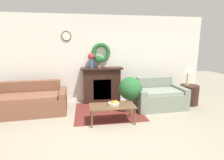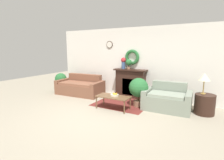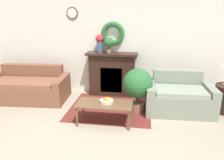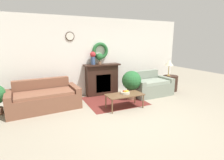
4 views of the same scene
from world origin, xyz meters
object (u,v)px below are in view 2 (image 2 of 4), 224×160
at_px(table_lamp, 204,77).
at_px(vase_on_mantel_left, 123,62).
at_px(couch_left, 80,87).
at_px(side_table_by_loveseat, 205,104).
at_px(fireplace, 130,83).
at_px(coffee_table, 113,97).
at_px(potted_plant_floor_by_loveseat, 139,89).
at_px(fruit_bowl, 115,95).
at_px(potted_plant_floor_by_couch, 61,80).
at_px(loveseat_right, 167,100).
at_px(potted_plant_on_mantel, 129,63).

relative_size(table_lamp, vase_on_mantel_left, 1.38).
bearing_deg(couch_left, table_lamp, -3.47).
bearing_deg(side_table_by_loveseat, fireplace, 166.28).
bearing_deg(couch_left, coffee_table, -27.99).
bearing_deg(potted_plant_floor_by_loveseat, fruit_bowl, -132.80).
xyz_separation_m(fireplace, potted_plant_floor_by_couch, (-3.18, -0.55, -0.06)).
xyz_separation_m(fireplace, potted_plant_floor_by_loveseat, (0.69, -0.92, 0.04)).
height_order(coffee_table, vase_on_mantel_left, vase_on_mantel_left).
height_order(coffee_table, fruit_bowl, fruit_bowl).
bearing_deg(side_table_by_loveseat, loveseat_right, -173.95).
bearing_deg(couch_left, loveseat_right, -6.05).
xyz_separation_m(fireplace, table_lamp, (2.55, -0.58, 0.52)).
bearing_deg(potted_plant_floor_by_couch, side_table_by_loveseat, -0.93).
relative_size(table_lamp, potted_plant_floor_by_loveseat, 0.64).
height_order(vase_on_mantel_left, potted_plant_floor_by_couch, vase_on_mantel_left).
xyz_separation_m(loveseat_right, vase_on_mantel_left, (-1.89, 0.76, 1.06)).
bearing_deg(side_table_by_loveseat, couch_left, 179.60).
bearing_deg(couch_left, potted_plant_floor_by_loveseat, -10.31).
height_order(fireplace, fruit_bowl, fireplace).
distance_m(couch_left, potted_plant_floor_by_couch, 1.19).
bearing_deg(side_table_by_loveseat, fruit_bowl, -160.43).
relative_size(coffee_table, potted_plant_floor_by_loveseat, 1.11).
height_order(potted_plant_on_mantel, potted_plant_floor_by_couch, potted_plant_on_mantel).
height_order(fireplace, coffee_table, fireplace).
bearing_deg(side_table_by_loveseat, potted_plant_floor_by_couch, 179.07).
distance_m(loveseat_right, potted_plant_on_mantel, 2.09).
distance_m(table_lamp, potted_plant_floor_by_couch, 5.76).
height_order(fruit_bowl, vase_on_mantel_left, vase_on_mantel_left).
height_order(couch_left, loveseat_right, loveseat_right).
distance_m(vase_on_mantel_left, potted_plant_floor_by_loveseat, 1.56).
bearing_deg(table_lamp, loveseat_right, -170.31).
bearing_deg(coffee_table, vase_on_mantel_left, 104.42).
relative_size(loveseat_right, vase_on_mantel_left, 3.28).
height_order(coffee_table, table_lamp, table_lamp).
bearing_deg(fireplace, fruit_bowl, -85.48).
relative_size(loveseat_right, coffee_table, 1.37).
xyz_separation_m(coffee_table, potted_plant_on_mantel, (-0.17, 1.54, 0.97)).
relative_size(potted_plant_floor_by_couch, potted_plant_floor_by_loveseat, 0.84).
bearing_deg(fruit_bowl, potted_plant_on_mantel, 97.68).
bearing_deg(couch_left, potted_plant_floor_by_couch, 173.24).
relative_size(side_table_by_loveseat, vase_on_mantel_left, 1.33).
height_order(side_table_by_loveseat, potted_plant_floor_by_couch, potted_plant_floor_by_couch).
bearing_deg(potted_plant_floor_by_couch, fireplace, 9.73).
relative_size(couch_left, table_lamp, 3.23).
distance_m(fruit_bowl, potted_plant_on_mantel, 1.77).
bearing_deg(loveseat_right, fruit_bowl, -154.01).
relative_size(couch_left, vase_on_mantel_left, 4.46).
distance_m(fireplace, fruit_bowl, 1.54).
bearing_deg(vase_on_mantel_left, table_lamp, -11.63).
bearing_deg(potted_plant_floor_by_loveseat, coffee_table, -133.52).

